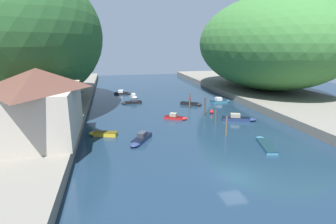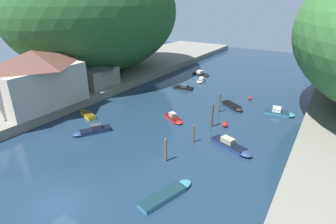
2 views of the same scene
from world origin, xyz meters
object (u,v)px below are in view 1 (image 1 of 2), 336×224
boat_cabin_cruiser (176,117)px  boat_mid_channel (220,101)px  waterfront_building (40,102)px  boat_far_right_bank (134,96)px  boat_open_rowboat (131,102)px  boat_white_cruiser (239,119)px  boat_yellow_tender (102,134)px  boat_moored_right (265,144)px  boat_near_quay (123,93)px  channel_buoy_near (190,98)px  channel_buoy_far (212,112)px  person_on_quay (69,119)px  boat_navy_launch (140,139)px  boathouse_shed (58,100)px  boat_small_dinghy (192,104)px

boat_cabin_cruiser → boat_mid_channel: boat_mid_channel is taller
waterfront_building → boat_far_right_bank: waterfront_building is taller
waterfront_building → boat_mid_channel: 40.63m
boat_far_right_bank → boat_open_rowboat: boat_far_right_bank is taller
waterfront_building → boat_white_cruiser: size_ratio=2.31×
boat_far_right_bank → boat_yellow_tender: bearing=67.7°
boat_white_cruiser → boat_mid_channel: boat_white_cruiser is taller
boat_moored_right → boat_near_quay: size_ratio=1.32×
waterfront_building → channel_buoy_near: (27.98, 25.25, -5.82)m
boat_cabin_cruiser → boat_near_quay: size_ratio=0.89×
boat_moored_right → boat_far_right_bank: bearing=127.7°
boat_far_right_bank → boat_open_rowboat: 6.89m
channel_buoy_far → person_on_quay: person_on_quay is taller
boat_far_right_bank → person_on_quay: bearing=58.0°
waterfront_building → boat_navy_launch: size_ratio=2.68×
person_on_quay → boat_open_rowboat: bearing=-30.3°
boat_open_rowboat → channel_buoy_far: channel_buoy_far is taller
boat_white_cruiser → boat_open_rowboat: size_ratio=1.26×
boat_cabin_cruiser → boat_yellow_tender: boat_cabin_cruiser is taller
boat_far_right_bank → channel_buoy_near: size_ratio=3.90×
boat_yellow_tender → channel_buoy_far: size_ratio=4.03×
boat_white_cruiser → boat_mid_channel: bearing=-171.6°
waterfront_building → person_on_quay: bearing=60.0°
boat_yellow_tender → boathouse_shed: bearing=56.4°
boat_near_quay → channel_buoy_near: size_ratio=5.23×
boat_navy_launch → channel_buoy_far: size_ratio=4.78×
boat_navy_launch → boathouse_shed: bearing=-15.4°
boat_navy_launch → boat_small_dinghy: bearing=-93.6°
channel_buoy_near → person_on_quay: person_on_quay is taller
boat_far_right_bank → boat_near_quay: bearing=-73.1°
boat_moored_right → boat_near_quay: (-16.87, 42.37, 0.08)m
boat_yellow_tender → boat_moored_right: boat_yellow_tender is taller
boat_moored_right → boat_navy_launch: boat_navy_launch is taller
boat_small_dinghy → boat_mid_channel: size_ratio=0.99×
boat_yellow_tender → boat_far_right_bank: bearing=3.9°
boat_far_right_bank → boat_white_cruiser: bearing=115.8°
boat_near_quay → boat_mid_channel: 26.98m
waterfront_building → boat_moored_right: size_ratio=2.21×
boat_moored_right → boat_open_rowboat: 33.93m
boat_small_dinghy → boat_open_rowboat: (-13.18, 4.78, 0.01)m
person_on_quay → boat_moored_right: bearing=-112.7°
boat_far_right_bank → channel_buoy_far: (13.56, -19.65, 0.12)m
channel_buoy_near → channel_buoy_far: size_ratio=0.84×
channel_buoy_far → person_on_quay: size_ratio=0.66×
boathouse_shed → boat_open_rowboat: bearing=39.8°
boat_navy_launch → channel_buoy_near: size_ratio=5.72×
boat_small_dinghy → boat_near_quay: boat_near_quay is taller
boat_far_right_bank → boat_mid_channel: (19.58, -10.10, 0.04)m
boat_open_rowboat → person_on_quay: size_ratio=2.89×
boat_cabin_cruiser → boat_near_quay: boat_near_quay is taller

